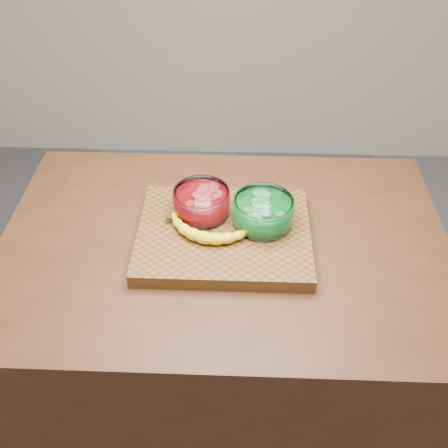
{
  "coord_description": "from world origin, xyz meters",
  "views": [
    {
      "loc": [
        0.04,
        -0.95,
        1.83
      ],
      "look_at": [
        0.0,
        0.0,
        0.96
      ],
      "focal_mm": 40.0,
      "sensor_mm": 36.0,
      "label": 1
    }
  ],
  "objects": [
    {
      "name": "ground",
      "position": [
        0.0,
        0.0,
        0.0
      ],
      "size": [
        3.5,
        3.5,
        0.0
      ],
      "primitive_type": "plane",
      "color": "#59595E",
      "rests_on": "ground"
    },
    {
      "name": "bowl_red",
      "position": [
        -0.06,
        0.07,
        0.97
      ],
      "size": [
        0.15,
        0.15,
        0.07
      ],
      "color": "white",
      "rests_on": "cutting_board"
    },
    {
      "name": "cutting_board",
      "position": [
        0.0,
        0.0,
        0.92
      ],
      "size": [
        0.45,
        0.35,
        0.04
      ],
      "primitive_type": "cube",
      "color": "brown",
      "rests_on": "counter"
    },
    {
      "name": "bowl_green",
      "position": [
        0.1,
        0.03,
        0.98
      ],
      "size": [
        0.16,
        0.16,
        0.07
      ],
      "color": "white",
      "rests_on": "cutting_board"
    },
    {
      "name": "banana",
      "position": [
        -0.04,
        -0.01,
        0.96
      ],
      "size": [
        0.25,
        0.14,
        0.04
      ],
      "primitive_type": null,
      "color": "yellow",
      "rests_on": "cutting_board"
    },
    {
      "name": "counter",
      "position": [
        0.0,
        0.0,
        0.45
      ],
      "size": [
        1.2,
        0.8,
        0.9
      ],
      "primitive_type": "cube",
      "color": "#482815",
      "rests_on": "ground"
    }
  ]
}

